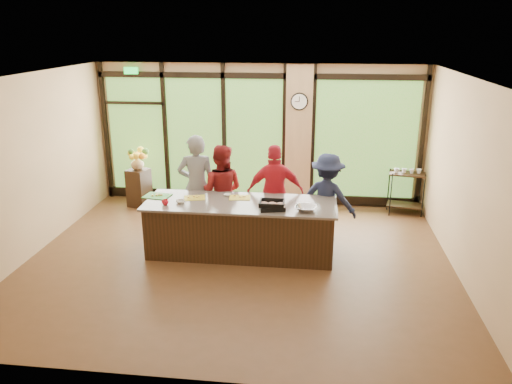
% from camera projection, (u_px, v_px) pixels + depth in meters
% --- Properties ---
extents(floor, '(7.00, 7.00, 0.00)m').
position_uv_depth(floor, '(238.00, 260.00, 8.33)').
color(floor, '#52341D').
rests_on(floor, ground).
extents(ceiling, '(7.00, 7.00, 0.00)m').
position_uv_depth(ceiling, '(236.00, 77.00, 7.39)').
color(ceiling, silver).
rests_on(ceiling, back_wall).
extents(back_wall, '(7.00, 0.00, 7.00)m').
position_uv_depth(back_wall, '(259.00, 135.00, 10.69)').
color(back_wall, tan).
rests_on(back_wall, floor).
extents(left_wall, '(0.00, 6.00, 6.00)m').
position_uv_depth(left_wall, '(29.00, 167.00, 8.26)').
color(left_wall, tan).
rests_on(left_wall, floor).
extents(right_wall, '(0.00, 6.00, 6.00)m').
position_uv_depth(right_wall, '(468.00, 182.00, 7.47)').
color(right_wall, tan).
rests_on(right_wall, floor).
extents(window_wall, '(6.90, 0.12, 3.00)m').
position_uv_depth(window_wall, '(266.00, 141.00, 10.66)').
color(window_wall, tan).
rests_on(window_wall, floor).
extents(island_base, '(3.10, 1.00, 0.88)m').
position_uv_depth(island_base, '(241.00, 229.00, 8.48)').
color(island_base, black).
rests_on(island_base, floor).
extents(countertop, '(3.20, 1.10, 0.04)m').
position_uv_depth(countertop, '(240.00, 203.00, 8.33)').
color(countertop, slate).
rests_on(countertop, island_base).
extents(wall_clock, '(0.36, 0.04, 0.36)m').
position_uv_depth(wall_clock, '(299.00, 101.00, 10.23)').
color(wall_clock, black).
rests_on(wall_clock, window_wall).
extents(cook_left, '(0.76, 0.57, 1.90)m').
position_uv_depth(cook_left, '(197.00, 186.00, 9.09)').
color(cook_left, slate).
rests_on(cook_left, floor).
extents(cook_midleft, '(0.88, 0.71, 1.72)m').
position_uv_depth(cook_midleft, '(221.00, 191.00, 9.12)').
color(cook_midleft, maroon).
rests_on(cook_midleft, floor).
extents(cook_midright, '(1.08, 0.57, 1.76)m').
position_uv_depth(cook_midright, '(275.00, 193.00, 8.93)').
color(cook_midright, '#B21B2A').
rests_on(cook_midright, floor).
extents(cook_right, '(1.19, 0.91, 1.63)m').
position_uv_depth(cook_right, '(327.00, 199.00, 8.83)').
color(cook_right, '#191F39').
rests_on(cook_right, floor).
extents(roasting_pan, '(0.46, 0.39, 0.07)m').
position_uv_depth(roasting_pan, '(272.00, 207.00, 8.00)').
color(roasting_pan, black).
rests_on(roasting_pan, countertop).
extents(mixing_bowl, '(0.40, 0.40, 0.08)m').
position_uv_depth(mixing_bowl, '(306.00, 208.00, 7.93)').
color(mixing_bowl, silver).
rests_on(mixing_bowl, countertop).
extents(cutting_board_left, '(0.49, 0.40, 0.01)m').
position_uv_depth(cutting_board_left, '(157.00, 196.00, 8.62)').
color(cutting_board_left, green).
rests_on(cutting_board_left, countertop).
extents(cutting_board_center, '(0.41, 0.35, 0.01)m').
position_uv_depth(cutting_board_center, '(195.00, 198.00, 8.54)').
color(cutting_board_center, gold).
rests_on(cutting_board_center, countertop).
extents(cutting_board_right, '(0.39, 0.31, 0.01)m').
position_uv_depth(cutting_board_right, '(240.00, 198.00, 8.55)').
color(cutting_board_right, gold).
rests_on(cutting_board_right, countertop).
extents(prep_bowl_near, '(0.19, 0.19, 0.05)m').
position_uv_depth(prep_bowl_near, '(180.00, 202.00, 8.29)').
color(prep_bowl_near, silver).
rests_on(prep_bowl_near, countertop).
extents(prep_bowl_mid, '(0.15, 0.15, 0.04)m').
position_uv_depth(prep_bowl_mid, '(265.00, 202.00, 8.29)').
color(prep_bowl_mid, silver).
rests_on(prep_bowl_mid, countertop).
extents(prep_bowl_far, '(0.15, 0.15, 0.03)m').
position_uv_depth(prep_bowl_far, '(227.00, 195.00, 8.65)').
color(prep_bowl_far, silver).
rests_on(prep_bowl_far, countertop).
extents(red_ramekin, '(0.13, 0.13, 0.09)m').
position_uv_depth(red_ramekin, '(165.00, 202.00, 8.19)').
color(red_ramekin, red).
rests_on(red_ramekin, countertop).
extents(flower_stand, '(0.51, 0.51, 0.82)m').
position_uv_depth(flower_stand, '(139.00, 188.00, 10.76)').
color(flower_stand, black).
rests_on(flower_stand, floor).
extents(flower_vase, '(0.34, 0.34, 0.29)m').
position_uv_depth(flower_vase, '(137.00, 163.00, 10.58)').
color(flower_vase, '#937750').
rests_on(flower_vase, flower_stand).
extents(bar_cart, '(0.77, 0.52, 0.97)m').
position_uv_depth(bar_cart, '(406.00, 187.00, 10.26)').
color(bar_cart, black).
rests_on(bar_cart, floor).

